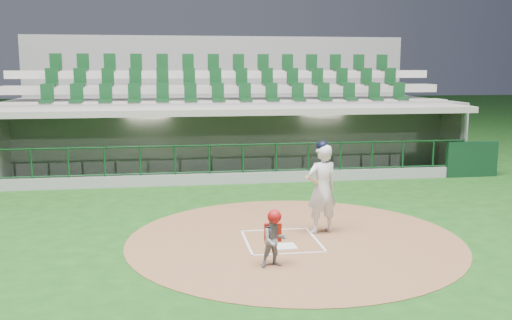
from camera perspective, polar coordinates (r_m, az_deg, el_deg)
The scene contains 8 objects.
ground at distance 12.55m, azimuth 2.30°, elevation -7.75°, with size 120.00×120.00×0.00m, color #144012.
dirt_circle at distance 12.43m, azimuth 3.85°, elevation -7.92°, with size 7.20×7.20×0.01m, color brown.
home_plate at distance 11.89m, azimuth 2.96°, elevation -8.62°, with size 0.43×0.43×0.02m, color white.
batter_box_chalk at distance 12.27m, azimuth 2.58°, elevation -8.08°, with size 1.55×1.80×0.01m.
dugout_structure at distance 19.94m, azimuth -1.80°, elevation 1.43°, with size 16.40×3.70×3.00m.
seating_deck at distance 22.92m, azimuth -2.93°, elevation 3.61°, with size 17.00×6.72×5.15m.
batter at distance 12.72m, azimuth 6.60°, elevation -2.74°, with size 0.95×0.97×2.08m.
catcher at distance 10.62m, azimuth 1.83°, elevation -7.79°, with size 0.54×0.45×1.08m.
Camera 1 is at (-2.33, -11.78, 3.66)m, focal length 40.00 mm.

